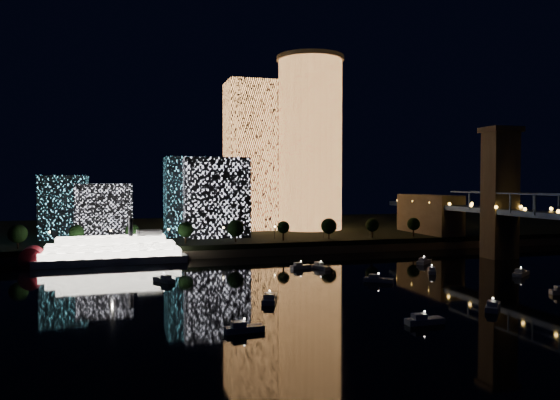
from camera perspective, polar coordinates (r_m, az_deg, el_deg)
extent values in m
plane|color=black|center=(149.16, 13.93, -9.46)|extent=(520.00, 520.00, 0.00)
cube|color=black|center=(296.96, -1.73, -3.22)|extent=(420.00, 160.00, 5.00)
cube|color=#6B5E4C|center=(222.78, 3.28, -5.22)|extent=(420.00, 6.00, 3.00)
cylinder|color=#FF9F51|center=(277.57, 3.16, 5.72)|extent=(32.00, 32.00, 85.04)
cylinder|color=#6B5E4C|center=(283.74, 3.18, 14.53)|extent=(34.00, 34.00, 2.00)
cube|color=#FF9F51|center=(276.68, -3.18, 4.62)|extent=(23.36, 23.36, 74.34)
cube|color=white|center=(244.82, -6.91, 0.33)|extent=(28.27, 23.92, 34.79)
cube|color=#5DE0FF|center=(251.06, -9.91, 0.40)|extent=(17.61, 22.90, 35.23)
cube|color=white|center=(248.81, -17.86, -1.05)|extent=(23.35, 21.22, 23.35)
cube|color=#5DE0FF|center=(253.45, -21.62, -0.64)|extent=(19.22, 21.15, 26.91)
cube|color=#6B5E4C|center=(224.32, 22.00, 0.45)|extent=(11.00, 9.00, 48.00)
cube|color=#6B5E4C|center=(225.10, 22.08, 6.83)|extent=(13.00, 11.00, 2.00)
cube|color=#6B5E4C|center=(266.01, 15.30, -1.95)|extent=(12.00, 40.00, 23.00)
cube|color=navy|center=(210.35, 23.27, -0.34)|extent=(0.50, 0.50, 7.00)
cube|color=navy|center=(229.40, 19.46, -0.11)|extent=(0.50, 0.50, 7.00)
sphere|color=gold|center=(217.14, 21.65, -0.70)|extent=(1.20, 1.20, 1.20)
sphere|color=gold|center=(254.18, 15.43, -0.26)|extent=(1.20, 1.20, 1.20)
cube|color=silver|center=(204.49, -17.17, -6.01)|extent=(52.66, 13.95, 2.61)
cube|color=white|center=(204.16, -17.17, -5.32)|extent=(48.27, 12.70, 2.39)
cube|color=white|center=(203.87, -17.18, -4.65)|extent=(43.88, 11.44, 2.39)
cube|color=white|center=(203.61, -17.19, -3.98)|extent=(37.31, 10.11, 2.39)
cube|color=silver|center=(204.06, -13.52, -3.35)|extent=(8.95, 6.86, 1.96)
cylinder|color=black|center=(201.26, -15.33, -2.75)|extent=(1.52, 1.52, 6.53)
cylinder|color=black|center=(205.59, -15.39, -2.65)|extent=(1.52, 1.52, 6.53)
cylinder|color=maroon|center=(205.43, -24.51, -5.51)|extent=(7.99, 10.08, 7.62)
cube|color=silver|center=(109.47, -3.75, -13.31)|extent=(7.86, 3.00, 1.20)
cube|color=silver|center=(108.88, -4.35, -12.79)|extent=(2.83, 2.19, 1.00)
sphere|color=white|center=(108.96, -3.75, -12.29)|extent=(0.36, 0.36, 0.36)
cube|color=silver|center=(164.26, -12.04, -8.17)|extent=(6.15, 8.00, 1.20)
cube|color=silver|center=(163.12, -11.81, -7.85)|extent=(3.15, 3.39, 1.00)
sphere|color=white|center=(163.92, -12.04, -7.49)|extent=(0.36, 0.36, 0.36)
cube|color=silver|center=(187.16, 23.87, -7.05)|extent=(8.88, 7.37, 1.20)
cube|color=silver|center=(185.73, 23.77, -6.78)|extent=(3.86, 3.66, 1.00)
sphere|color=white|center=(186.86, 23.88, -6.45)|extent=(0.36, 0.36, 0.36)
cube|color=silver|center=(184.58, 4.29, -7.01)|extent=(4.55, 7.98, 1.20)
cube|color=silver|center=(185.31, 4.07, -6.63)|extent=(2.67, 3.12, 1.00)
sphere|color=white|center=(184.28, 4.29, -6.40)|extent=(0.36, 0.36, 0.36)
cube|color=silver|center=(163.18, 10.26, -8.23)|extent=(8.45, 7.23, 1.20)
cube|color=silver|center=(163.22, 9.82, -7.83)|extent=(3.70, 3.54, 1.00)
sphere|color=white|center=(162.84, 10.26, -7.54)|extent=(0.36, 0.36, 0.36)
cube|color=silver|center=(118.90, 14.87, -12.13)|extent=(8.07, 2.64, 1.20)
cube|color=silver|center=(118.03, 14.36, -11.68)|extent=(2.83, 2.11, 1.00)
sphere|color=white|center=(118.43, 14.88, -11.19)|extent=(0.36, 0.36, 0.36)
cube|color=silver|center=(160.76, 27.21, -8.18)|extent=(2.80, 2.39, 1.00)
cube|color=silver|center=(182.38, 15.57, -7.19)|extent=(5.40, 7.42, 1.20)
cube|color=silver|center=(181.14, 15.60, -6.90)|extent=(2.83, 3.09, 1.00)
sphere|color=white|center=(182.07, 15.58, -6.57)|extent=(0.36, 0.36, 0.36)
cube|color=silver|center=(136.38, 21.35, -10.37)|extent=(7.72, 8.06, 1.20)
cube|color=silver|center=(134.92, 21.31, -10.02)|extent=(3.62, 3.67, 1.00)
sphere|color=white|center=(135.98, 21.36, -9.54)|extent=(0.36, 0.36, 0.36)
cube|color=silver|center=(202.34, 14.81, -6.28)|extent=(8.02, 7.36, 1.20)
cube|color=silver|center=(201.02, 14.70, -6.01)|extent=(3.60, 3.51, 1.00)
sphere|color=white|center=(202.06, 14.82, -5.71)|extent=(0.36, 0.36, 0.36)
cube|color=silver|center=(135.80, -1.09, -10.28)|extent=(6.32, 10.39, 1.20)
cube|color=silver|center=(134.12, -1.14, -9.96)|extent=(3.59, 4.13, 1.00)
sphere|color=white|center=(135.39, -1.09, -9.46)|extent=(0.36, 0.36, 0.36)
cube|color=silver|center=(184.72, 2.19, -7.00)|extent=(7.61, 4.06, 1.20)
cube|color=silver|center=(183.97, 1.91, -6.69)|extent=(2.93, 2.46, 1.00)
sphere|color=white|center=(184.42, 2.19, -6.39)|extent=(0.36, 0.36, 0.36)
cylinder|color=black|center=(218.75, -25.71, -4.10)|extent=(0.70, 0.70, 4.00)
sphere|color=black|center=(218.42, -25.73, -3.19)|extent=(6.82, 6.82, 6.82)
cylinder|color=black|center=(216.30, -20.47, -4.09)|extent=(0.70, 0.70, 4.00)
sphere|color=black|center=(215.97, -20.48, -3.17)|extent=(5.45, 5.45, 5.45)
cylinder|color=black|center=(215.69, -15.15, -4.05)|extent=(0.70, 0.70, 4.00)
sphere|color=black|center=(215.35, -15.16, -3.13)|extent=(5.27, 5.27, 5.27)
cylinder|color=black|center=(216.92, -9.85, -3.98)|extent=(0.70, 0.70, 4.00)
sphere|color=black|center=(216.59, -9.85, -3.06)|extent=(6.15, 6.15, 6.15)
cylinder|color=black|center=(219.97, -4.65, -3.87)|extent=(0.70, 0.70, 4.00)
sphere|color=black|center=(219.64, -4.65, -2.97)|extent=(6.80, 6.80, 6.80)
cylinder|color=black|center=(224.77, 0.36, -3.74)|extent=(0.70, 0.70, 4.00)
sphere|color=black|center=(224.45, 0.36, -2.85)|extent=(5.13, 5.13, 5.13)
cylinder|color=black|center=(231.21, 5.13, -3.59)|extent=(0.70, 0.70, 4.00)
sphere|color=black|center=(230.89, 5.13, -2.73)|extent=(6.69, 6.69, 6.69)
cylinder|color=black|center=(239.15, 9.61, -3.42)|extent=(0.70, 0.70, 4.00)
sphere|color=black|center=(238.84, 9.61, -2.59)|extent=(5.79, 5.79, 5.79)
cylinder|color=black|center=(248.44, 13.78, -3.25)|extent=(0.70, 0.70, 4.00)
sphere|color=black|center=(248.15, 13.78, -2.45)|extent=(5.61, 5.61, 5.61)
cylinder|color=black|center=(223.18, -22.92, -3.81)|extent=(0.24, 0.24, 5.00)
sphere|color=#FFCC7F|center=(222.92, -22.93, -3.10)|extent=(0.70, 0.70, 0.70)
cylinder|color=black|center=(221.63, -17.25, -3.78)|extent=(0.24, 0.24, 5.00)
sphere|color=#FFCC7F|center=(221.37, -17.26, -3.06)|extent=(0.70, 0.70, 0.70)
cylinder|color=black|center=(222.26, -11.56, -3.72)|extent=(0.24, 0.24, 5.00)
sphere|color=#FFCC7F|center=(222.00, -11.56, -3.00)|extent=(0.70, 0.70, 0.70)
cylinder|color=black|center=(225.05, -5.96, -3.62)|extent=(0.24, 0.24, 5.00)
sphere|color=#FFCC7F|center=(224.79, -5.96, -2.91)|extent=(0.70, 0.70, 0.70)
cylinder|color=black|center=(229.92, -0.54, -3.49)|extent=(0.24, 0.24, 5.00)
sphere|color=#FFCC7F|center=(229.66, -0.54, -2.79)|extent=(0.70, 0.70, 0.70)
cylinder|color=black|center=(236.74, 4.60, -3.34)|extent=(0.24, 0.24, 5.00)
sphere|color=#FFCC7F|center=(236.49, 4.61, -2.66)|extent=(0.70, 0.70, 0.70)
cylinder|color=black|center=(245.35, 9.42, -3.17)|extent=(0.24, 0.24, 5.00)
sphere|color=#FFCC7F|center=(245.11, 9.43, -2.52)|extent=(0.70, 0.70, 0.70)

